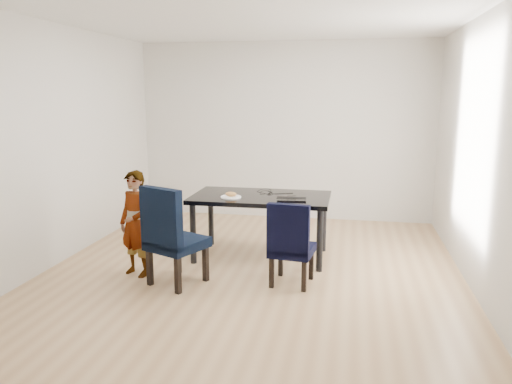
% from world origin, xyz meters
% --- Properties ---
extents(floor, '(4.50, 5.00, 0.01)m').
position_xyz_m(floor, '(0.00, 0.00, -0.01)').
color(floor, tan).
rests_on(floor, ground).
extents(ceiling, '(4.50, 5.00, 0.01)m').
position_xyz_m(ceiling, '(0.00, 0.00, 2.71)').
color(ceiling, white).
rests_on(ceiling, wall_back).
extents(wall_back, '(4.50, 0.01, 2.70)m').
position_xyz_m(wall_back, '(0.00, 2.50, 1.35)').
color(wall_back, silver).
rests_on(wall_back, ground).
extents(wall_front, '(4.50, 0.01, 2.70)m').
position_xyz_m(wall_front, '(0.00, -2.50, 1.35)').
color(wall_front, white).
rests_on(wall_front, ground).
extents(wall_left, '(0.01, 5.00, 2.70)m').
position_xyz_m(wall_left, '(-2.25, 0.00, 1.35)').
color(wall_left, silver).
rests_on(wall_left, ground).
extents(wall_right, '(0.01, 5.00, 2.70)m').
position_xyz_m(wall_right, '(2.25, 0.00, 1.35)').
color(wall_right, silver).
rests_on(wall_right, ground).
extents(dining_table, '(1.60, 0.90, 0.75)m').
position_xyz_m(dining_table, '(0.00, 0.50, 0.38)').
color(dining_table, black).
rests_on(dining_table, floor).
extents(chair_left, '(0.66, 0.67, 1.03)m').
position_xyz_m(chair_left, '(-0.69, -0.49, 0.52)').
color(chair_left, black).
rests_on(chair_left, floor).
extents(chair_right, '(0.47, 0.49, 0.87)m').
position_xyz_m(chair_right, '(0.47, -0.28, 0.44)').
color(chair_right, black).
rests_on(chair_right, floor).
extents(child, '(0.48, 0.40, 1.13)m').
position_xyz_m(child, '(-1.20, -0.34, 0.57)').
color(child, orange).
rests_on(child, floor).
extents(plate, '(0.30, 0.30, 0.01)m').
position_xyz_m(plate, '(-0.32, 0.32, 0.76)').
color(plate, white).
rests_on(plate, dining_table).
extents(sandwich, '(0.14, 0.09, 0.05)m').
position_xyz_m(sandwich, '(-0.32, 0.32, 0.79)').
color(sandwich, '#B47C40').
rests_on(sandwich, plate).
extents(laptop, '(0.35, 0.24, 0.03)m').
position_xyz_m(laptop, '(0.38, 0.37, 0.76)').
color(laptop, black).
rests_on(laptop, dining_table).
extents(cable_tangle, '(0.15, 0.15, 0.01)m').
position_xyz_m(cable_tangle, '(0.04, 0.62, 0.75)').
color(cable_tangle, black).
rests_on(cable_tangle, dining_table).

